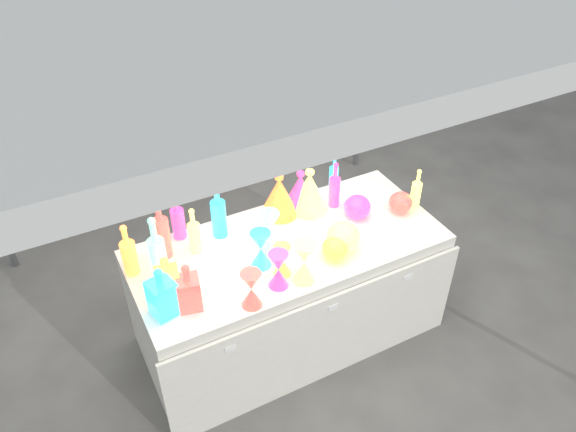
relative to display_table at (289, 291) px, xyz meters
name	(u,v)px	position (x,y,z in m)	size (l,w,h in m)	color
ground	(288,331)	(0.00, 0.01, -0.37)	(80.00, 80.00, 0.00)	slate
display_table	(289,291)	(0.00, 0.00, 0.00)	(1.84, 0.83, 0.75)	white
cardboard_box_closed	(196,145)	(0.19, 2.19, -0.17)	(0.57, 0.41, 0.41)	#A6804B
cardboard_box_flat	(187,151)	(0.17, 2.43, -0.35)	(0.60, 0.43, 0.05)	#A6804B
bottle_0	(128,249)	(-0.85, 0.19, 0.54)	(0.08, 0.08, 0.32)	#BD1139
bottle_1	(218,209)	(-0.31, 0.27, 0.56)	(0.09, 0.09, 0.37)	#1E931A
bottle_2	(161,228)	(-0.65, 0.24, 0.57)	(0.09, 0.09, 0.39)	orange
bottle_3	(177,216)	(-0.52, 0.36, 0.53)	(0.08, 0.08, 0.30)	#1A509A
bottle_4	(194,230)	(-0.49, 0.19, 0.52)	(0.07, 0.07, 0.29)	teal
bottle_5	(157,249)	(-0.73, 0.07, 0.58)	(0.09, 0.09, 0.41)	#CB286C
decanter_0	(167,279)	(-0.73, -0.10, 0.52)	(0.12, 0.12, 0.28)	#BD1139
decanter_1	(188,286)	(-0.66, -0.19, 0.51)	(0.11, 0.11, 0.28)	orange
decanter_2	(162,292)	(-0.79, -0.17, 0.52)	(0.12, 0.12, 0.29)	#1E931A
hourglass_0	(251,289)	(-0.38, -0.33, 0.48)	(0.11, 0.11, 0.21)	orange
hourglass_1	(278,270)	(-0.20, -0.26, 0.48)	(0.11, 0.11, 0.22)	#1A509A
hourglass_2	(304,262)	(-0.06, -0.29, 0.50)	(0.12, 0.12, 0.25)	teal
hourglass_3	(268,232)	(-0.12, 0.02, 0.50)	(0.13, 0.13, 0.25)	#CB286C
hourglass_4	(282,260)	(-0.14, -0.19, 0.47)	(0.10, 0.10, 0.19)	#BD1139
hourglass_5	(261,249)	(-0.21, -0.08, 0.49)	(0.11, 0.11, 0.23)	#1E931A
globe_0	(335,250)	(0.17, -0.22, 0.44)	(0.15, 0.15, 0.12)	#BD1139
globe_1	(343,238)	(0.25, -0.17, 0.45)	(0.19, 0.19, 0.16)	teal
globe_2	(400,203)	(0.75, -0.04, 0.43)	(0.15, 0.15, 0.12)	orange
globe_3	(357,208)	(0.49, 0.04, 0.44)	(0.16, 0.16, 0.13)	#1A509A
lampshade_1	(279,195)	(0.09, 0.29, 0.51)	(0.23, 0.23, 0.27)	yellow
lampshade_2	(300,190)	(0.23, 0.29, 0.50)	(0.21, 0.21, 0.25)	#1A509A
lampshade_3	(309,190)	(0.27, 0.24, 0.52)	(0.24, 0.24, 0.28)	teal
bottle_8	(334,173)	(0.51, 0.35, 0.51)	(0.06, 0.06, 0.27)	#1E931A
bottle_10	(335,184)	(0.43, 0.21, 0.53)	(0.07, 0.07, 0.31)	#1A509A
bottle_11	(417,189)	(0.86, -0.04, 0.51)	(0.06, 0.06, 0.27)	teal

